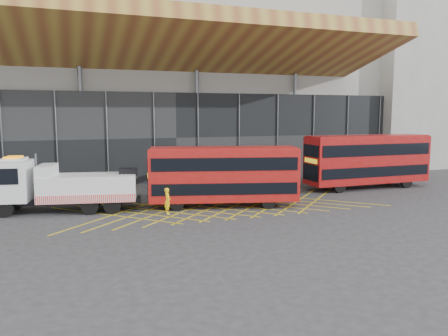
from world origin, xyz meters
name	(u,v)px	position (x,y,z in m)	size (l,w,h in m)	color
ground_plane	(188,209)	(0.00, 0.00, 0.00)	(120.00, 120.00, 0.00)	#2B2A2D
road_markings	(223,207)	(2.40, 0.00, 0.01)	(21.56, 7.16, 0.01)	gold
construction_building	(159,86)	(1.92, 18.40, 8.98)	(55.00, 23.97, 18.00)	gray
east_building	(409,81)	(32.00, 16.00, 10.00)	(15.00, 12.00, 20.00)	gray
recovery_truck	(60,186)	(-7.75, 2.06, 1.68)	(10.45, 4.14, 3.63)	black
bus_towed	(224,174)	(2.46, 0.06, 2.21)	(10.01, 4.67, 3.98)	#9E0F0C
bus_second	(368,159)	(16.10, 2.85, 2.44)	(10.82, 2.59, 4.39)	maroon
worker	(168,201)	(-1.53, -0.79, 0.82)	(0.60, 0.39, 1.64)	yellow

